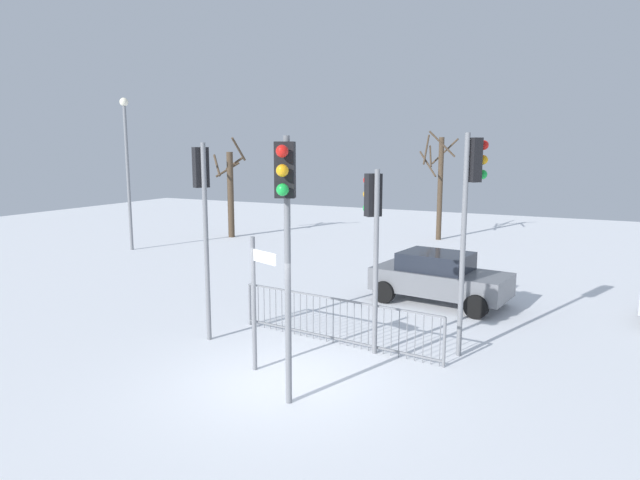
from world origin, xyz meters
TOP-DOWN VIEW (x-y plane):
  - ground_plane at (0.00, 0.00)m, footprint 60.00×60.00m
  - traffic_light_rear_left at (0.55, -0.93)m, footprint 0.38×0.54m
  - traffic_light_foreground_right at (0.86, 2.21)m, footprint 0.48×0.45m
  - traffic_light_rear_right at (-2.92, 1.28)m, footprint 0.52×0.41m
  - traffic_light_mid_right at (2.74, 2.91)m, footprint 0.45×0.48m
  - direction_sign_post at (-0.78, 0.15)m, footprint 0.74×0.34m
  - pedestrian_guard_railing at (-0.02, 2.28)m, footprint 5.14×0.62m
  - car_grey_mid at (1.17, 6.68)m, footprint 3.99×2.34m
  - street_lamp at (-13.15, 9.09)m, footprint 0.36×0.36m
  - bare_tree_left at (-11.35, 14.02)m, footprint 1.57×1.86m
  - bare_tree_centre at (-1.85, 17.89)m, footprint 1.87×1.77m

SIDE VIEW (x-z plane):
  - ground_plane at x=0.00m, z-range 0.00..0.00m
  - pedestrian_guard_railing at x=-0.02m, z-range 0.02..1.09m
  - car_grey_mid at x=1.17m, z-range 0.03..1.50m
  - direction_sign_post at x=-0.78m, z-range 0.17..2.89m
  - bare_tree_left at x=-11.35m, z-range -0.12..4.83m
  - bare_tree_centre at x=-1.85m, z-range 0.16..5.40m
  - traffic_light_foreground_right at x=0.86m, z-range 0.93..4.91m
  - traffic_light_rear_right at x=-2.92m, z-range 1.05..5.59m
  - traffic_light_rear_left at x=0.55m, z-range 1.07..5.68m
  - traffic_light_mid_right at x=2.74m, z-range 1.09..5.82m
  - street_lamp at x=-13.15m, z-range 0.75..7.28m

